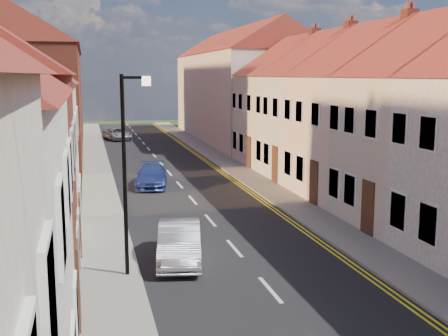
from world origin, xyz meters
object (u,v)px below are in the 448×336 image
lamppost (127,163)px  car_mid (179,243)px  car_distant (117,134)px  car_far (152,176)px

lamppost → car_mid: lamppost is taller
car_mid → car_distant: (-0.02, 36.17, -0.08)m
lamppost → car_mid: 3.54m
car_mid → car_distant: bearing=99.7°
lamppost → car_mid: (1.70, 1.12, -2.89)m
lamppost → car_mid: size_ratio=1.53×
car_distant → car_far: bearing=-102.8°
car_mid → car_far: 12.89m
lamppost → car_distant: (1.68, 37.29, -2.97)m
lamppost → car_distant: bearing=87.4°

